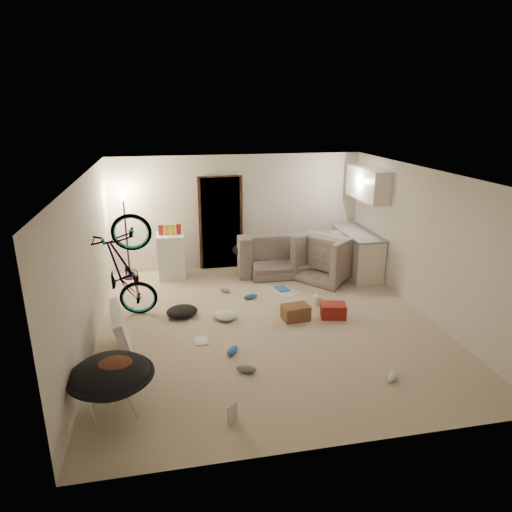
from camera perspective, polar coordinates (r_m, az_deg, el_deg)
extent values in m
cube|color=#C3B196|center=(7.76, 1.45, -8.45)|extent=(5.50, 6.00, 0.02)
cube|color=white|center=(7.00, 1.61, 10.31)|extent=(5.50, 6.00, 0.02)
cube|color=silver|center=(10.14, -2.24, 5.53)|extent=(5.50, 0.02, 2.50)
cube|color=silver|center=(4.63, 9.90, -10.78)|extent=(5.50, 0.02, 2.50)
cube|color=silver|center=(7.22, -20.36, -0.89)|extent=(0.02, 6.00, 2.50)
cube|color=silver|center=(8.32, 20.41, 1.55)|extent=(0.02, 6.00, 2.50)
cube|color=black|center=(10.10, -4.43, 4.10)|extent=(0.85, 0.10, 2.04)
cube|color=#352012|center=(10.07, -4.41, 4.06)|extent=(0.97, 0.04, 2.10)
cylinder|color=black|center=(10.06, -15.44, -2.58)|extent=(0.28, 0.28, 0.03)
cylinder|color=black|center=(9.81, -15.85, 1.99)|extent=(0.04, 0.04, 1.70)
cone|color=#FFE0A5|center=(9.61, -16.29, 6.98)|extent=(0.24, 0.24, 0.18)
cube|color=silver|center=(10.09, 12.52, 0.27)|extent=(0.60, 1.50, 0.88)
cube|color=gray|center=(9.96, 12.70, 2.79)|extent=(0.64, 1.54, 0.04)
cube|color=silver|center=(9.80, 13.83, 8.75)|extent=(0.38, 1.40, 0.65)
imported|color=#343B34|center=(10.06, 4.01, -0.03)|extent=(2.29, 0.93, 0.66)
imported|color=#343B34|center=(9.79, 9.30, -0.61)|extent=(1.43, 1.45, 0.71)
imported|color=black|center=(8.05, -15.86, -4.21)|extent=(1.93, 0.89, 1.10)
imported|color=maroon|center=(5.55, -3.52, -20.39)|extent=(0.30, 0.30, 0.02)
cube|color=white|center=(9.79, -10.58, 0.01)|extent=(0.56, 0.56, 0.94)
cube|color=maroon|center=(9.64, -11.78, 2.95)|extent=(0.10, 0.07, 0.30)
cube|color=orange|center=(9.64, -11.06, 2.99)|extent=(0.11, 0.08, 0.30)
cube|color=gold|center=(9.64, -10.35, 3.04)|extent=(0.11, 0.08, 0.30)
cube|color=maroon|center=(9.64, -9.64, 3.08)|extent=(0.10, 0.08, 0.30)
cylinder|color=silver|center=(5.85, -17.42, -16.35)|extent=(0.66, 0.66, 0.46)
ellipsoid|color=black|center=(5.70, -17.70, -13.99)|extent=(0.93, 0.93, 0.39)
torus|color=black|center=(5.70, -17.70, -13.99)|extent=(1.00, 1.00, 0.07)
ellipsoid|color=#532C1C|center=(5.61, -17.32, -13.18)|extent=(0.54, 0.48, 0.22)
ellipsoid|color=black|center=(9.80, -1.33, 0.79)|extent=(0.65, 0.58, 0.28)
cube|color=silver|center=(7.02, -16.42, -9.09)|extent=(0.41, 1.06, 0.69)
cube|color=brown|center=(7.86, 4.98, -7.04)|extent=(0.48, 0.36, 0.25)
cube|color=maroon|center=(8.03, 9.62, -6.73)|extent=(0.48, 0.40, 0.24)
cylinder|color=#F0E5D0|center=(8.46, 7.69, -5.53)|extent=(0.18, 0.18, 0.18)
cone|color=#F0E5D0|center=(8.41, 7.73, -4.73)|extent=(0.10, 0.10, 0.08)
cube|color=beige|center=(9.02, 3.74, -4.46)|extent=(0.62, 0.67, 0.01)
cube|color=#3166B4|center=(9.12, 3.27, -4.11)|extent=(0.27, 0.33, 0.03)
cube|color=silver|center=(7.24, -6.85, -10.49)|extent=(0.20, 0.26, 0.02)
ellipsoid|color=#3166B4|center=(8.65, -0.70, -5.07)|extent=(0.30, 0.17, 0.10)
ellipsoid|color=slate|center=(8.97, -3.86, -4.28)|extent=(0.23, 0.25, 0.09)
ellipsoid|color=#3166B4|center=(6.86, -2.97, -11.72)|extent=(0.26, 0.30, 0.11)
ellipsoid|color=slate|center=(6.43, -1.21, -13.93)|extent=(0.31, 0.21, 0.10)
ellipsoid|color=white|center=(6.53, 16.59, -14.22)|extent=(0.26, 0.29, 0.10)
ellipsoid|color=black|center=(8.07, -9.24, -6.84)|extent=(0.61, 0.55, 0.17)
ellipsoid|color=silver|center=(7.89, -3.88, -7.40)|extent=(0.56, 0.56, 0.13)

